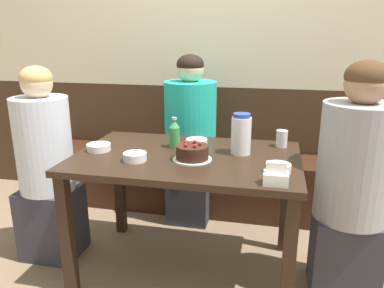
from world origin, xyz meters
The scene contains 16 objects.
ground_plane centered at (0.00, 0.00, 0.00)m, with size 12.00×12.00×0.00m, color #846B51.
back_wall centered at (0.00, 1.05, 1.25)m, with size 4.80×0.04×2.50m.
bench_seat centered at (0.00, 0.83, 0.23)m, with size 2.70×0.38×0.46m.
dining_table centered at (0.00, 0.00, 0.63)m, with size 1.23×0.80×0.73m.
birthday_cake centered at (0.05, -0.07, 0.77)m, with size 0.21×0.21×0.10m.
water_pitcher centered at (0.29, 0.09, 0.84)m, with size 0.11×0.11×0.23m.
soju_bottle centered at (-0.10, 0.13, 0.81)m, with size 0.06×0.06×0.18m.
napkin_holder centered at (0.48, -0.32, 0.77)m, with size 0.11×0.08×0.11m.
bowl_soup_white centered at (-0.51, -0.03, 0.75)m, with size 0.14×0.14×0.04m.
bowl_rice_small centered at (0.49, -0.17, 0.75)m, with size 0.12×0.12×0.04m.
bowl_side_dish centered at (0.01, 0.21, 0.75)m, with size 0.13×0.13×0.03m.
bowl_sauce_shallow centered at (-0.24, -0.16, 0.75)m, with size 0.12×0.12×0.04m.
glass_water_tall centered at (0.51, 0.27, 0.78)m, with size 0.07×0.07×0.10m.
person_teal_shirt centered at (-0.13, 0.66, 0.61)m, with size 0.37×0.37×1.24m.
person_pale_blue_shirt centered at (-0.88, -0.01, 0.57)m, with size 0.34×0.33×1.20m.
person_grey_tee centered at (0.88, 0.00, 0.63)m, with size 0.37×0.37×1.26m.
Camera 1 is at (0.45, -1.92, 1.37)m, focal length 35.00 mm.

